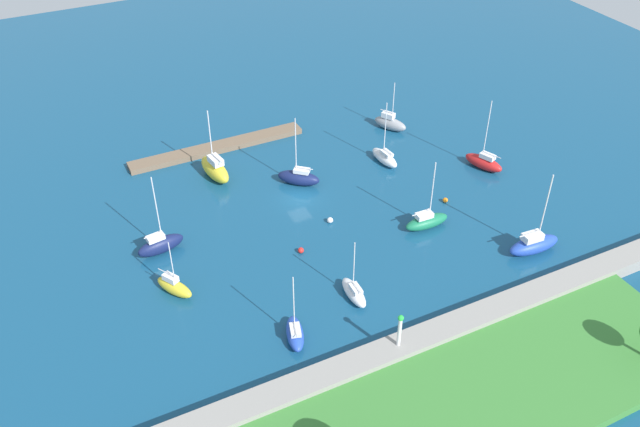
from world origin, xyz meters
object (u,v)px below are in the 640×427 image
at_px(pier_dock, 218,147).
at_px(sailboat_red_east_end, 484,162).
at_px(sailboat_yellow_far_north, 215,169).
at_px(sailboat_navy_mid_basin, 160,244).
at_px(mooring_buoy_orange, 445,200).
at_px(sailboat_blue_west_end, 295,333).
at_px(sailboat_white_by_breakwater, 385,157).
at_px(sailboat_yellow_off_beacon, 174,286).
at_px(sailboat_white_lone_north, 354,292).
at_px(mooring_buoy_red, 301,250).
at_px(harbor_beacon, 400,328).
at_px(sailboat_blue_outer_mooring, 534,244).
at_px(sailboat_navy_lone_south, 299,177).
at_px(mooring_buoy_white, 330,220).
at_px(sailboat_gray_inner_mooring, 390,123).
at_px(sailboat_green_center_basin, 427,221).

xyz_separation_m(pier_dock, sailboat_red_east_end, (-29.55, 19.89, 0.60)).
bearing_deg(sailboat_red_east_end, sailboat_yellow_far_north, 45.97).
bearing_deg(sailboat_navy_mid_basin, mooring_buoy_orange, -18.79).
bearing_deg(sailboat_blue_west_end, sailboat_white_by_breakwater, -28.45).
height_order(sailboat_red_east_end, sailboat_white_by_breakwater, sailboat_red_east_end).
bearing_deg(pier_dock, sailboat_red_east_end, 146.05).
bearing_deg(pier_dock, sailboat_yellow_off_beacon, 61.56).
xyz_separation_m(sailboat_white_lone_north, mooring_buoy_red, (1.84, -8.86, -0.40)).
bearing_deg(sailboat_navy_mid_basin, sailboat_yellow_off_beacon, -103.05).
xyz_separation_m(harbor_beacon, sailboat_white_lone_north, (-0.16, -8.66, -2.96)).
distance_m(sailboat_white_lone_north, sailboat_white_by_breakwater, 26.15).
height_order(sailboat_navy_mid_basin, sailboat_blue_outer_mooring, sailboat_blue_outer_mooring).
xyz_separation_m(sailboat_white_lone_north, sailboat_white_by_breakwater, (-15.96, -20.71, 0.10)).
distance_m(sailboat_navy_lone_south, sailboat_blue_outer_mooring, 29.42).
bearing_deg(sailboat_yellow_off_beacon, sailboat_yellow_far_north, 119.20).
relative_size(sailboat_white_lone_north, sailboat_red_east_end, 0.73).
xyz_separation_m(mooring_buoy_red, mooring_buoy_orange, (-19.82, -0.80, -0.01)).
bearing_deg(mooring_buoy_white, sailboat_yellow_off_beacon, 9.98).
relative_size(sailboat_yellow_off_beacon, sailboat_blue_west_end, 0.89).
bearing_deg(sailboat_blue_west_end, pier_dock, 9.30).
height_order(sailboat_blue_west_end, sailboat_gray_inner_mooring, sailboat_blue_west_end).
height_order(harbor_beacon, sailboat_red_east_end, sailboat_red_east_end).
bearing_deg(mooring_buoy_orange, sailboat_yellow_off_beacon, 1.41).
bearing_deg(sailboat_blue_west_end, sailboat_red_east_end, -47.63).
height_order(harbor_beacon, sailboat_yellow_far_north, sailboat_yellow_far_north).
bearing_deg(sailboat_red_east_end, sailboat_white_lone_north, 95.92).
bearing_deg(sailboat_gray_inner_mooring, pier_dock, -132.87).
bearing_deg(sailboat_white_lone_north, sailboat_yellow_far_north, 13.62).
height_order(pier_dock, sailboat_white_lone_north, sailboat_white_lone_north).
bearing_deg(sailboat_navy_lone_south, sailboat_blue_west_end, 105.93).
distance_m(sailboat_white_lone_north, sailboat_blue_outer_mooring, 21.38).
distance_m(sailboat_yellow_off_beacon, sailboat_green_center_basin, 29.40).
bearing_deg(sailboat_green_center_basin, mooring_buoy_red, 172.54).
bearing_deg(sailboat_blue_west_end, sailboat_navy_lone_south, -8.55).
xyz_separation_m(sailboat_white_lone_north, sailboat_navy_lone_south, (-3.66, -21.18, 0.30)).
xyz_separation_m(sailboat_yellow_far_north, sailboat_white_by_breakwater, (-21.24, 6.54, -0.52)).
xyz_separation_m(sailboat_white_lone_north, sailboat_red_east_end, (-26.82, -13.77, 0.24)).
relative_size(sailboat_green_center_basin, sailboat_navy_lone_south, 0.94).
xyz_separation_m(sailboat_navy_mid_basin, sailboat_white_lone_north, (-15.62, 15.81, -0.36)).
bearing_deg(sailboat_yellow_far_north, sailboat_white_by_breakwater, -115.34).
xyz_separation_m(sailboat_yellow_off_beacon, sailboat_blue_west_end, (-8.44, 11.28, -0.15)).
height_order(sailboat_yellow_off_beacon, sailboat_green_center_basin, sailboat_green_center_basin).
bearing_deg(sailboat_navy_lone_south, sailboat_yellow_far_north, 7.49).
bearing_deg(sailboat_white_lone_north, mooring_buoy_orange, -59.11).
height_order(sailboat_yellow_off_beacon, sailboat_navy_lone_south, sailboat_navy_lone_south).
distance_m(sailboat_blue_west_end, mooring_buoy_white, 18.59).
bearing_deg(harbor_beacon, sailboat_white_by_breakwater, -118.77).
relative_size(pier_dock, sailboat_blue_west_end, 3.18).
xyz_separation_m(sailboat_yellow_off_beacon, mooring_buoy_red, (-14.35, -0.04, -0.56)).
xyz_separation_m(sailboat_navy_mid_basin, sailboat_blue_outer_mooring, (-36.87, 18.23, -0.02)).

